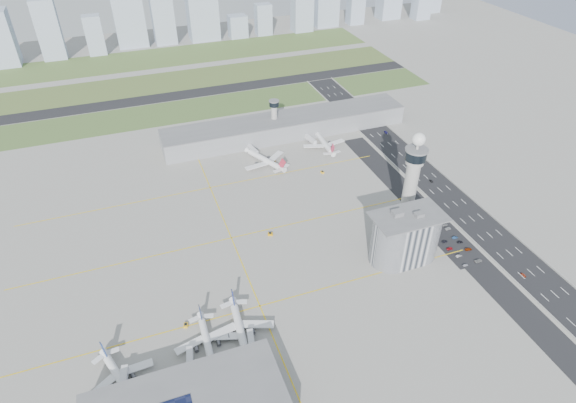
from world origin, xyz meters
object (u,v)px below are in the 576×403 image
object	(u,v)px
tug_3	(270,234)
tug_0	(186,325)
airplane_far_b	(324,140)
car_hw_2	(386,132)
car_lot_5	(431,230)
car_hw_4	(342,107)
tug_2	(207,336)
airplane_far_a	(264,157)
admin_building	(405,237)
car_hw_1	(431,181)
tug_1	(237,317)
car_lot_3	(445,241)
car_lot_11	(445,225)
car_lot_6	(478,261)
car_lot_9	(455,238)
airplane_near_a	(119,376)
car_lot_8	(460,242)
car_lot_7	(468,249)
car_hw_0	(524,275)
car_lot_0	(465,265)
jet_bridge_far_0	(249,147)
car_lot_1	(459,256)
airplane_near_c	(240,327)
jet_bridge_near_0	(123,396)
car_lot_2	(450,249)
secondary_tower	(274,115)
jet_bridge_far_1	(306,137)
control_tower	(412,176)
tug_4	(274,162)
jet_bridge_near_2	(253,356)
jet_bridge_near_1	(191,375)
airplane_near_b	(206,339)

from	to	relation	value
tug_3	tug_0	bearing A→B (deg)	148.71
airplane_far_b	car_hw_2	xyz separation A→B (m)	(60.26, 2.99, -5.32)
car_lot_5	car_hw_4	xyz separation A→B (m)	(25.69, 186.18, -0.03)
tug_0	tug_2	distance (m)	13.91
airplane_far_a	tug_2	world-z (taller)	airplane_far_a
airplane_far_a	tug_3	bearing A→B (deg)	139.67
admin_building	airplane_far_b	distance (m)	140.00
tug_3	car_hw_1	distance (m)	132.08
tug_1	car_lot_3	world-z (taller)	tug_1
airplane_far_a	car_lot_11	distance (m)	143.17
car_lot_3	car_lot_6	distance (m)	23.32
airplane_far_b	car_lot_9	distance (m)	139.82
car_lot_3	car_hw_4	xyz separation A→B (m)	(23.83, 198.94, -0.00)
airplane_near_a	airplane_far_b	distance (m)	243.94
airplane_near_a	car_lot_8	bearing A→B (deg)	78.77
car_lot_5	car_lot_7	xyz separation A→B (m)	(11.03, -23.90, 0.07)
car_lot_5	car_lot_6	bearing A→B (deg)	-168.96
airplane_near_a	car_hw_0	world-z (taller)	airplane_near_a
tug_1	car_hw_4	size ratio (longest dim) A/B	0.97
tug_3	car_lot_7	bearing A→B (deg)	-98.53
tug_1	tug_3	world-z (taller)	tug_1
car_lot_0	airplane_near_a	bearing A→B (deg)	94.93
jet_bridge_far_0	car_lot_9	distance (m)	175.91
jet_bridge_far_0	tug_3	distance (m)	109.16
car_hw_2	car_lot_6	bearing A→B (deg)	-95.01
admin_building	car_lot_1	xyz separation A→B (m)	(32.11, -12.07, -14.65)
airplane_near_c	car_hw_1	distance (m)	190.20
tug_2	car_lot_8	distance (m)	164.30
jet_bridge_near_0	car_lot_3	distance (m)	201.31
car_lot_2	secondary_tower	bearing A→B (deg)	18.33
airplane_near_c	car_lot_7	xyz separation A→B (m)	(148.03, 13.28, -5.21)
jet_bridge_far_1	tug_0	bearing A→B (deg)	-49.15
car_lot_6	car_lot_8	bearing A→B (deg)	0.75
control_tower	car_lot_1	bearing A→B (deg)	-73.95
car_lot_3	car_hw_4	world-z (taller)	car_lot_3
airplane_far_b	car_lot_2	distance (m)	145.59
tug_4	car_lot_8	xyz separation A→B (m)	(78.26, -129.77, -0.41)
jet_bridge_near_2	car_lot_9	xyz separation A→B (m)	(145.19, 41.98, -2.23)
car_hw_2	admin_building	bearing A→B (deg)	-110.81
admin_building	jet_bridge_near_1	distance (m)	141.07
airplane_near_b	tug_4	bearing A→B (deg)	152.21
car_lot_8	car_lot_7	bearing A→B (deg)	-166.72
car_lot_5	car_hw_4	world-z (taller)	car_lot_5
airplane_far_b	jet_bridge_far_1	xyz separation A→B (m)	(-9.76, 14.65, -3.09)
car_lot_2	car_lot_9	xyz separation A→B (m)	(9.30, 7.58, 0.08)
car_lot_9	car_hw_0	xyz separation A→B (m)	(16.79, -41.51, -0.04)
jet_bridge_far_1	car_lot_6	world-z (taller)	jet_bridge_far_1
tug_2	car_lot_11	bearing A→B (deg)	-128.85
tug_1	car_hw_4	distance (m)	267.02
car_hw_4	tug_0	bearing A→B (deg)	-141.76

